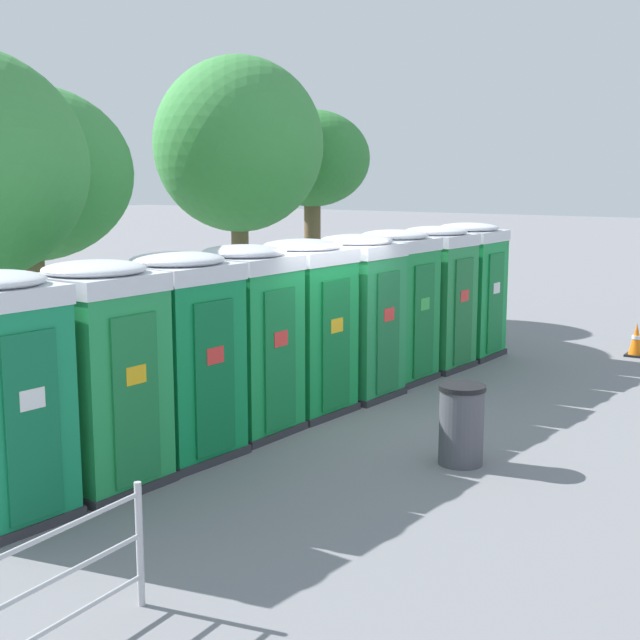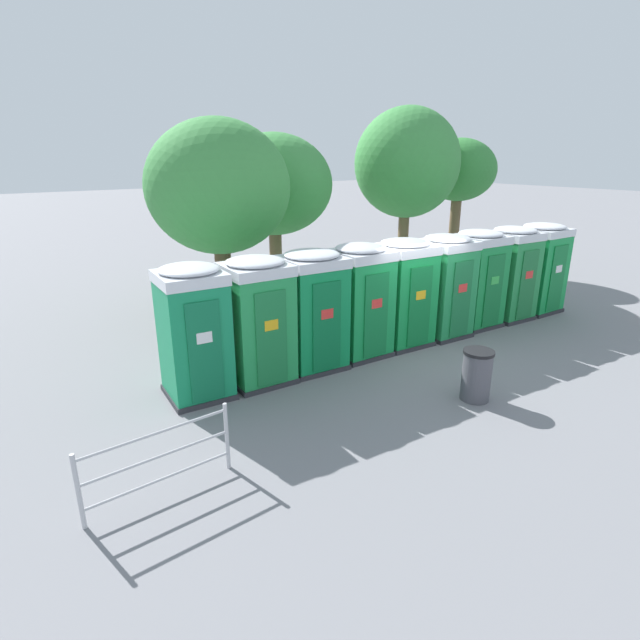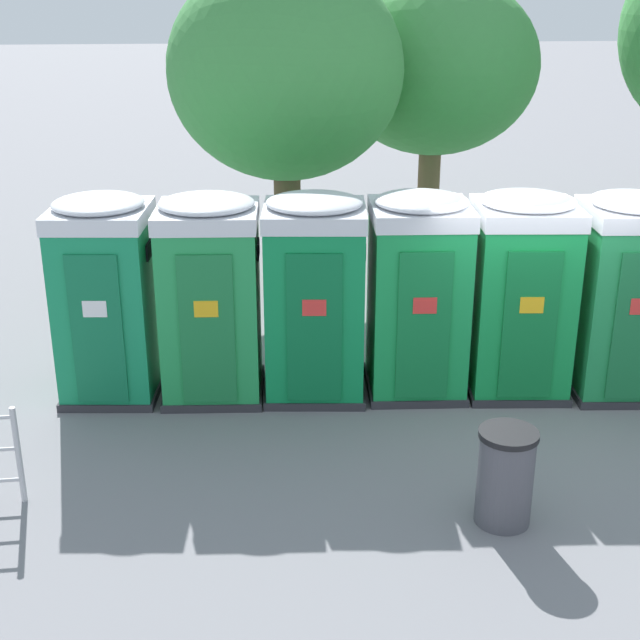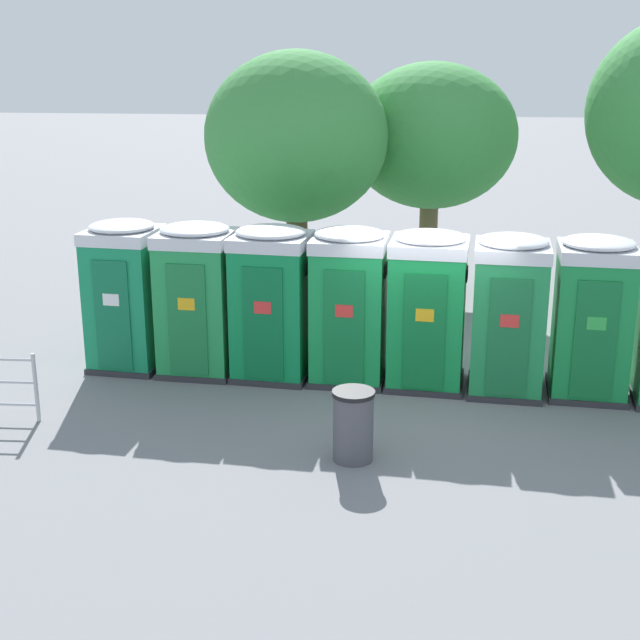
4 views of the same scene
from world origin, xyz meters
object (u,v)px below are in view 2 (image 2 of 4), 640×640
(portapotty_7, at_px, (510,273))
(street_tree_1, at_px, (218,188))
(portapotty_3, at_px, (360,300))
(portapotty_8, at_px, (539,267))
(street_tree_0, at_px, (407,164))
(street_tree_3, at_px, (459,172))
(street_tree_2, at_px, (274,185))
(portapotty_5, at_px, (444,286))
(portapotty_1, at_px, (258,320))
(portapotty_2, at_px, (312,310))
(portapotty_4, at_px, (403,292))
(trash_can, at_px, (476,375))
(portapotty_6, at_px, (476,278))
(event_barrier, at_px, (159,459))
(portapotty_0, at_px, (194,332))

(portapotty_7, relative_size, street_tree_1, 0.48)
(portapotty_3, distance_m, portapotty_8, 6.35)
(portapotty_8, distance_m, street_tree_0, 5.95)
(portapotty_3, distance_m, street_tree_3, 9.98)
(street_tree_2, bearing_deg, portapotty_5, -78.14)
(portapotty_1, relative_size, portapotty_3, 1.00)
(portapotty_5, distance_m, portapotty_8, 3.81)
(street_tree_1, relative_size, street_tree_3, 1.07)
(portapotty_2, bearing_deg, portapotty_5, -4.17)
(portapotty_1, bearing_deg, portapotty_5, -3.85)
(portapotty_3, bearing_deg, portapotty_4, -3.98)
(portapotty_7, distance_m, street_tree_3, 6.50)
(portapotty_8, distance_m, trash_can, 6.58)
(portapotty_2, bearing_deg, portapotty_7, -3.74)
(portapotty_6, bearing_deg, portapotty_8, -5.25)
(trash_can, bearing_deg, portapotty_7, 28.87)
(portapotty_1, xyz_separation_m, trash_can, (2.85, -3.10, -0.79))
(portapotty_2, distance_m, portapotty_5, 3.81)
(street_tree_2, distance_m, street_tree_3, 7.39)
(portapotty_3, distance_m, event_barrier, 5.90)
(portapotty_6, xyz_separation_m, event_barrier, (-9.19, -2.08, -0.72))
(portapotty_2, distance_m, trash_can, 3.51)
(portapotty_0, relative_size, street_tree_0, 0.43)
(portapotty_4, height_order, street_tree_2, street_tree_2)
(trash_can, bearing_deg, portapotty_2, 117.62)
(portapotty_4, bearing_deg, street_tree_2, 89.92)
(portapotty_8, height_order, street_tree_0, street_tree_0)
(portapotty_8, bearing_deg, street_tree_2, 129.25)
(portapotty_4, bearing_deg, trash_can, -108.10)
(street_tree_0, bearing_deg, street_tree_1, -173.63)
(portapotty_7, xyz_separation_m, street_tree_3, (3.50, 4.90, 2.45))
(portapotty_4, bearing_deg, street_tree_1, 123.38)
(portapotty_6, relative_size, trash_can, 2.60)
(street_tree_0, distance_m, street_tree_1, 7.59)
(street_tree_0, bearing_deg, street_tree_3, -6.88)
(portapotty_5, height_order, street_tree_3, street_tree_3)
(portapotty_5, height_order, portapotty_8, same)
(portapotty_5, xyz_separation_m, trash_can, (-2.21, -2.76, -0.79))
(portapotty_6, xyz_separation_m, portapotty_8, (2.53, -0.23, -0.00))
(portapotty_0, height_order, portapotty_7, same)
(portapotty_2, height_order, street_tree_1, street_tree_1)
(portapotty_3, xyz_separation_m, portapotty_5, (2.53, -0.24, 0.00))
(portapotty_3, bearing_deg, street_tree_0, 38.19)
(portapotty_7, relative_size, trash_can, 2.60)
(portapotty_7, xyz_separation_m, trash_can, (-4.75, -2.62, -0.79))
(portapotty_1, height_order, street_tree_2, street_tree_2)
(portapotty_0, height_order, street_tree_2, street_tree_2)
(portapotty_0, bearing_deg, trash_can, -37.86)
(portapotty_8, bearing_deg, trash_can, -157.11)
(portapotty_7, height_order, street_tree_3, street_tree_3)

